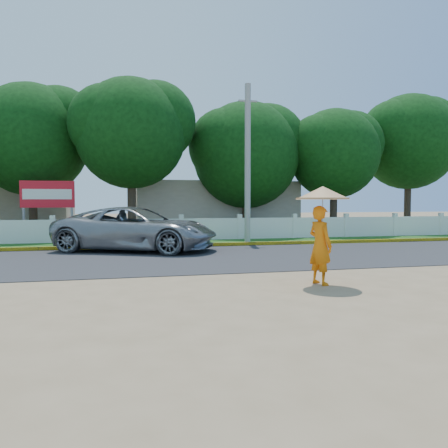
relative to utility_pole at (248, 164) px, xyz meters
name	(u,v)px	position (x,y,z in m)	size (l,w,h in m)	color
ground	(243,281)	(-2.91, -9.48, -3.71)	(120.00, 120.00, 0.00)	#9E8460
road	(207,257)	(-2.91, -4.98, -3.70)	(60.00, 7.00, 0.02)	#38383A
grass_verge	(186,243)	(-2.91, 0.27, -3.70)	(60.00, 3.50, 0.03)	#2D601E
curb	(191,245)	(-2.91, -1.43, -3.63)	(40.00, 0.18, 0.16)	yellow
fence	(181,230)	(-2.91, 1.72, -3.16)	(40.00, 0.10, 1.10)	silver
building_near	(212,207)	(0.09, 8.52, -2.11)	(10.00, 6.00, 3.20)	#B7AD99
building_far	(3,210)	(-12.91, 9.52, -2.31)	(8.00, 5.00, 2.80)	#B7AD99
utility_pole	(248,164)	(0.00, 0.00, 0.00)	(0.28, 0.28, 7.43)	gray
vehicle	(137,229)	(-5.22, -2.36, -2.84)	(2.89, 6.27, 1.74)	gray
monk_with_parasol	(321,221)	(-1.25, -10.36, -2.21)	(1.27, 1.27, 2.31)	orange
billboard	(48,197)	(-9.27, 2.82, -1.57)	(2.50, 0.13, 2.95)	gray
tree_row	(208,146)	(-0.90, 4.86, 1.38)	(34.53, 8.16, 9.02)	#473828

